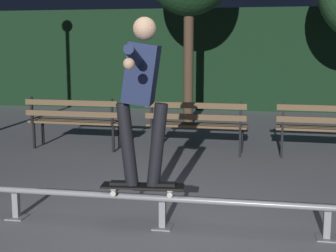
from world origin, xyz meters
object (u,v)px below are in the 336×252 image
grind_rail (162,203)px  park_bench_leftmost (74,118)px  skateboard (143,187)px  park_bench_right_center (330,125)px  skateboarder (142,88)px  park_bench_left_center (196,121)px

grind_rail → park_bench_leftmost: park_bench_leftmost is taller
skateboard → park_bench_right_center: 3.92m
skateboard → skateboarder: bearing=5.0°
skateboarder → park_bench_leftmost: skateboarder is taller
skateboard → grind_rail: bearing=0.0°
park_bench_left_center → park_bench_right_center: 2.04m
park_bench_left_center → park_bench_right_center: bearing=0.0°
grind_rail → skateboarder: size_ratio=2.25×
park_bench_leftmost → park_bench_right_center: size_ratio=1.00×
skateboarder → park_bench_right_center: 4.00m
park_bench_leftmost → park_bench_right_center: (4.09, 0.00, 0.00)m
grind_rail → park_bench_left_center: size_ratio=2.17×
grind_rail → park_bench_right_center: park_bench_right_center is taller
grind_rail → park_bench_left_center: bearing=91.7°
skateboard → skateboarder: (0.00, 0.00, 0.94)m
park_bench_right_center → park_bench_left_center: bearing=180.0°
grind_rail → skateboard: skateboard is taller
grind_rail → skateboard: size_ratio=4.42×
skateboard → park_bench_leftmost: bearing=120.7°
park_bench_leftmost → park_bench_left_center: size_ratio=1.00×
park_bench_left_center → park_bench_right_center: same height
skateboard → park_bench_right_center: (2.14, 3.29, 0.14)m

